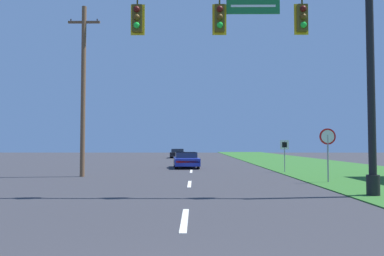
{
  "coord_description": "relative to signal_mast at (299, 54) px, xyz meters",
  "views": [
    {
      "loc": [
        0.25,
        -2.97,
        1.79
      ],
      "look_at": [
        0.0,
        28.52,
        3.18
      ],
      "focal_mm": 35.0,
      "sensor_mm": 36.0,
      "label": 1
    }
  ],
  "objects": [
    {
      "name": "car_ahead",
      "position": [
        -4.31,
        15.75,
        -4.35
      ],
      "size": [
        2.15,
        4.5,
        1.19
      ],
      "color": "black",
      "rests_on": "ground"
    },
    {
      "name": "grass_verge_right",
      "position": [
        6.61,
        19.96,
        -4.93
      ],
      "size": [
        10.0,
        110.0,
        0.04
      ],
      "color": "#2D6626",
      "rests_on": "ground"
    },
    {
      "name": "stop_sign",
      "position": [
        2.59,
        4.56,
        -3.08
      ],
      "size": [
        0.76,
        0.07,
        2.5
      ],
      "color": "gray",
      "rests_on": "grass_verge_right"
    },
    {
      "name": "road_center_line",
      "position": [
        -3.89,
        11.96,
        -4.94
      ],
      "size": [
        0.16,
        34.8,
        0.01
      ],
      "color": "silver",
      "rests_on": "ground"
    },
    {
      "name": "far_car",
      "position": [
        -5.96,
        37.31,
        -4.34
      ],
      "size": [
        1.82,
        4.59,
        1.19
      ],
      "color": "black",
      "rests_on": "ground"
    },
    {
      "name": "route_sign_post",
      "position": [
        2.12,
        11.07,
        -3.42
      ],
      "size": [
        0.55,
        0.06,
        2.03
      ],
      "color": "gray",
      "rests_on": "grass_verge_right"
    },
    {
      "name": "signal_mast",
      "position": [
        0.0,
        0.0,
        0.0
      ],
      "size": [
        9.43,
        0.47,
        7.91
      ],
      "color": "black",
      "rests_on": "grass_verge_right"
    },
    {
      "name": "utility_pole_near",
      "position": [
        -9.93,
        7.84,
        0.02
      ],
      "size": [
        1.8,
        0.26,
        9.63
      ],
      "color": "brown",
      "rests_on": "ground"
    }
  ]
}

